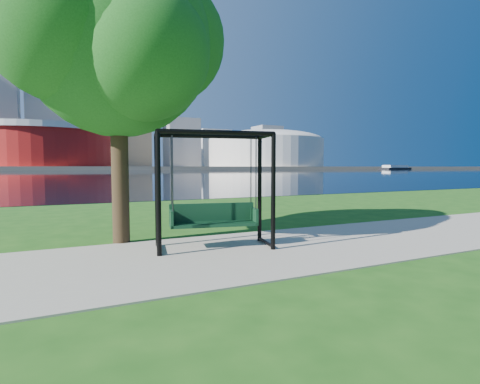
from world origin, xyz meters
TOP-DOWN VIEW (x-y plane):
  - ground at (0.00, 0.00)m, footprint 900.00×900.00m
  - path at (0.00, -0.50)m, footprint 120.00×4.00m
  - river at (0.00, 102.00)m, footprint 900.00×180.00m
  - far_bank at (0.00, 306.00)m, footprint 900.00×228.00m
  - stadium at (-10.00, 235.00)m, footprint 83.00×83.00m
  - arena at (135.00, 235.00)m, footprint 84.00×84.00m
  - skyline at (-4.27, 319.39)m, footprint 392.00×66.00m
  - swing at (-0.59, 0.15)m, footprint 2.64×1.55m
  - park_tree at (-2.38, 1.70)m, footprint 5.49×4.96m
  - barge at (209.37, 181.71)m, footprint 30.67×14.04m

SIDE VIEW (x-z plane):
  - ground at x=0.00m, z-range 0.00..0.00m
  - river at x=0.00m, z-range 0.00..0.02m
  - path at x=0.00m, z-range 0.00..0.03m
  - far_bank at x=0.00m, z-range 0.00..2.00m
  - swing at x=-0.59m, z-range -0.04..2.50m
  - barge at x=209.37m, z-range -0.14..2.83m
  - park_tree at x=-2.38m, z-range 1.33..8.15m
  - stadium at x=-10.00m, z-range -1.77..30.23m
  - arena at x=135.00m, z-range 2.59..29.15m
  - skyline at x=-4.27m, z-range -12.36..84.14m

